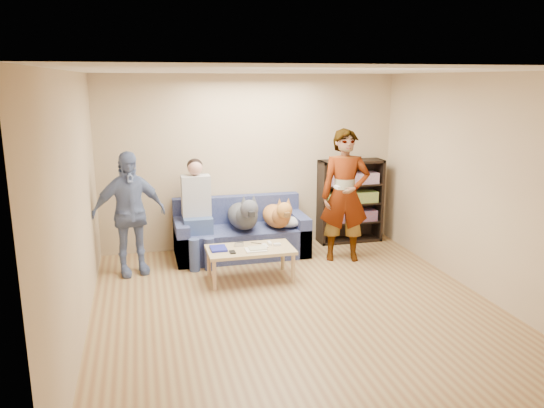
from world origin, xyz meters
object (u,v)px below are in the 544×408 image
object	(u,v)px
notebook_blue	(218,248)
bookshelf	(350,199)
person_seated	(197,208)
coffee_table	(250,252)
camera_silver	(239,244)
sofa	(241,236)
person_standing_right	(345,196)
dog_gray	(244,215)
dog_tan	(278,215)
person_standing_left	(129,214)

from	to	relation	value
notebook_blue	bookshelf	distance (m)	2.59
person_seated	coffee_table	size ratio (longest dim) A/B	1.34
bookshelf	person_seated	bearing A→B (deg)	-171.58
camera_silver	sofa	size ratio (longest dim) A/B	0.06
camera_silver	bookshelf	distance (m)	2.31
person_standing_right	dog_gray	distance (m)	1.46
person_standing_right	coffee_table	bearing A→B (deg)	-148.03
person_seated	bookshelf	bearing A→B (deg)	8.42
sofa	bookshelf	bearing A→B (deg)	7.40
dog_tan	bookshelf	xyz separation A→B (m)	(1.29, 0.44, 0.07)
dog_tan	coffee_table	size ratio (longest dim) A/B	1.04
notebook_blue	dog_gray	world-z (taller)	dog_gray
person_standing_left	camera_silver	distance (m)	1.49
person_standing_left	notebook_blue	xyz separation A→B (m)	(1.08, -0.55, -0.39)
person_standing_left	bookshelf	xyz separation A→B (m)	(3.35, 0.66, -0.14)
notebook_blue	dog_gray	distance (m)	0.96
dog_gray	bookshelf	bearing A→B (deg)	12.93
person_standing_right	person_standing_left	size ratio (longest dim) A/B	1.14
dog_tan	camera_silver	bearing A→B (deg)	-134.89
person_standing_right	person_standing_left	world-z (taller)	person_standing_right
person_standing_left	bookshelf	size ratio (longest dim) A/B	1.26
dog_gray	coffee_table	world-z (taller)	dog_gray
coffee_table	bookshelf	bearing A→B (deg)	34.03
dog_gray	bookshelf	world-z (taller)	bookshelf
person_standing_left	person_seated	distance (m)	0.96
sofa	dog_gray	bearing A→B (deg)	-84.60
camera_silver	person_seated	world-z (taller)	person_seated
person_seated	dog_gray	distance (m)	0.67
person_standing_right	sofa	bearing A→B (deg)	172.07
sofa	dog_gray	world-z (taller)	dog_gray
coffee_table	bookshelf	xyz separation A→B (m)	(1.87, 1.26, 0.31)
person_standing_right	person_seated	bearing A→B (deg)	-177.90
person_standing_left	dog_tan	bearing A→B (deg)	-7.97
camera_silver	coffee_table	distance (m)	0.18
camera_silver	dog_gray	distance (m)	0.79
camera_silver	bookshelf	size ratio (longest dim) A/B	0.08
notebook_blue	person_seated	size ratio (longest dim) A/B	0.18
sofa	dog_tan	size ratio (longest dim) A/B	1.67
person_standing_left	bookshelf	distance (m)	3.42
person_standing_right	camera_silver	distance (m)	1.68
person_standing_right	dog_tan	world-z (taller)	person_standing_right
dog_tan	bookshelf	bearing A→B (deg)	18.92
person_standing_right	bookshelf	world-z (taller)	person_standing_right
person_standing_right	dog_gray	size ratio (longest dim) A/B	1.49
dog_gray	dog_tan	distance (m)	0.49
person_standing_right	person_standing_left	bearing A→B (deg)	-168.31
dog_gray	dog_tan	bearing A→B (deg)	-3.98
bookshelf	dog_gray	bearing A→B (deg)	-167.07
person_standing_left	dog_gray	distance (m)	1.60
person_standing_right	coffee_table	xyz separation A→B (m)	(-1.46, -0.45, -0.56)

